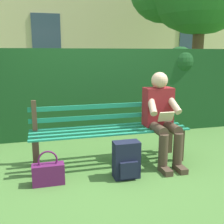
% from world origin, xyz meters
% --- Properties ---
extents(ground, '(60.00, 60.00, 0.00)m').
position_xyz_m(ground, '(0.00, 0.00, 0.00)').
color(ground, '#477533').
extents(park_bench, '(2.05, 0.49, 0.86)m').
position_xyz_m(park_bench, '(0.00, -0.06, 0.44)').
color(park_bench, '#4C3828').
rests_on(park_bench, ground).
extents(person_seated, '(0.44, 0.73, 1.20)m').
position_xyz_m(person_seated, '(-0.68, 0.10, 0.64)').
color(person_seated, maroon).
rests_on(person_seated, ground).
extents(hedge_backdrop, '(5.32, 0.67, 1.57)m').
position_xyz_m(hedge_backdrop, '(-0.15, -1.51, 0.79)').
color(hedge_backdrop, '#19471E').
rests_on(hedge_backdrop, ground).
extents(backpack, '(0.31, 0.24, 0.44)m').
position_xyz_m(backpack, '(-0.08, 0.47, 0.22)').
color(backpack, '#191E33').
rests_on(backpack, ground).
extents(handbag, '(0.35, 0.14, 0.40)m').
position_xyz_m(handbag, '(0.82, 0.41, 0.13)').
color(handbag, '#59194C').
rests_on(handbag, ground).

